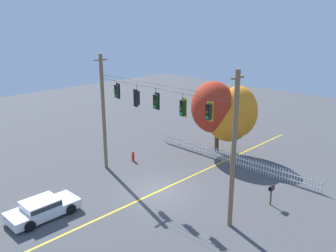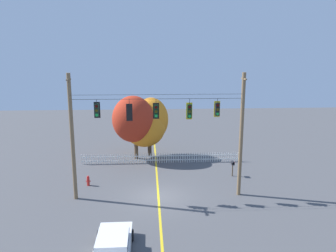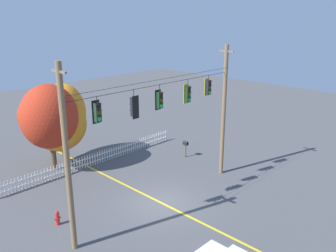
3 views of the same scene
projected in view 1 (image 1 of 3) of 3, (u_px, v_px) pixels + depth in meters
name	position (u px, v px, depth m)	size (l,w,h in m)	color
ground	(158.00, 192.00, 24.90)	(80.00, 80.00, 0.00)	#4C4C4F
lane_centerline_stripe	(158.00, 191.00, 24.90)	(0.16, 36.00, 0.01)	gold
signal_support_span	(157.00, 128.00, 23.57)	(12.34, 1.10, 9.11)	brown
traffic_signal_northbound_secondary	(117.00, 91.00, 25.87)	(0.43, 0.38, 1.33)	black
traffic_signal_southbound_primary	(137.00, 98.00, 24.39)	(0.43, 0.38, 1.52)	black
traffic_signal_westbound_side	(156.00, 101.00, 23.14)	(0.43, 0.38, 1.43)	black
traffic_signal_northbound_primary	(183.00, 108.00, 21.57)	(0.43, 0.38, 1.50)	black
traffic_signal_eastbound_side	(209.00, 112.00, 20.20)	(0.43, 0.38, 1.34)	black
white_picket_fence	(230.00, 158.00, 29.65)	(15.41, 0.06, 0.97)	silver
autumn_maple_near_fence	(215.00, 107.00, 31.33)	(4.21, 4.35, 6.44)	brown
autumn_maple_mid	(232.00, 116.00, 31.11)	(4.47, 3.77, 6.09)	#473828
parked_car	(42.00, 208.00, 21.55)	(2.04, 4.24, 1.15)	white
fire_hydrant	(133.00, 156.00, 30.17)	(0.38, 0.22, 0.83)	red
roadside_mailbox	(272.00, 189.00, 22.82)	(0.25, 0.44, 1.35)	brown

